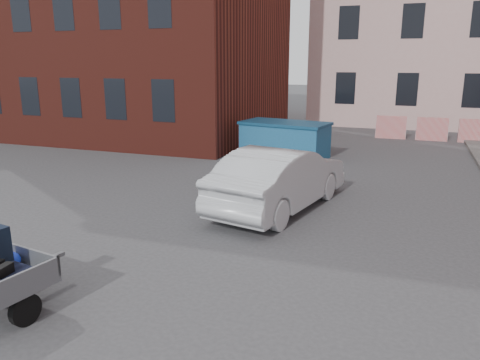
% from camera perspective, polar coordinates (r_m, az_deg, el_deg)
% --- Properties ---
extents(ground, '(120.00, 120.00, 0.00)m').
position_cam_1_polar(ground, '(8.27, -5.49, -9.93)').
color(ground, '#38383A').
rests_on(ground, ground).
extents(far_building, '(6.00, 6.00, 8.00)m').
position_cam_1_polar(far_building, '(37.04, -19.55, 14.54)').
color(far_building, maroon).
rests_on(far_building, ground).
extents(barriers, '(4.70, 0.18, 1.00)m').
position_cam_1_polar(barriers, '(21.98, 22.37, 5.75)').
color(barriers, red).
rests_on(barriers, ground).
extents(dumpster, '(3.27, 2.07, 1.28)m').
position_cam_1_polar(dumpster, '(16.86, 5.47, 4.94)').
color(dumpster, '#1F6194').
rests_on(dumpster, ground).
extents(silver_car, '(2.43, 4.67, 1.47)m').
position_cam_1_polar(silver_car, '(10.91, 4.89, 0.21)').
color(silver_car, '#B9BDC1').
rests_on(silver_car, ground).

